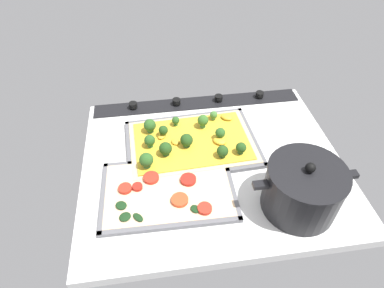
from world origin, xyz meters
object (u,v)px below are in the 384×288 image
Objects in this scene: baking_tray_back at (168,192)px; cooking_pot at (302,189)px; baking_tray_front at (192,144)px; broccoli_pizza at (189,141)px; veggie_pizza_back at (168,191)px.

baking_tray_back is 34.21cm from cooking_pot.
cooking_pot is at bearing 132.24° from baking_tray_front.
baking_tray_front is at bearing -162.63° from broccoli_pizza.
baking_tray_back is 0.76cm from veggie_pizza_back.
baking_tray_back is (8.83, 17.27, 0.01)cm from baking_tray_front.
veggie_pizza_back reaches higher than baking_tray_front.
veggie_pizza_back reaches higher than baking_tray_back.
veggie_pizza_back is 34.19cm from cooking_pot.
cooking_pot is (-24.42, 25.78, 4.61)cm from broccoli_pizza.
baking_tray_front is 1.57× the size of cooking_pot.
baking_tray_front is 19.66cm from veggie_pizza_back.
baking_tray_front and baking_tray_back have the same top height.
baking_tray_front is 1.07× the size of broccoli_pizza.
cooking_pot is at bearing 133.45° from broccoli_pizza.
broccoli_pizza is 35.81cm from cooking_pot.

